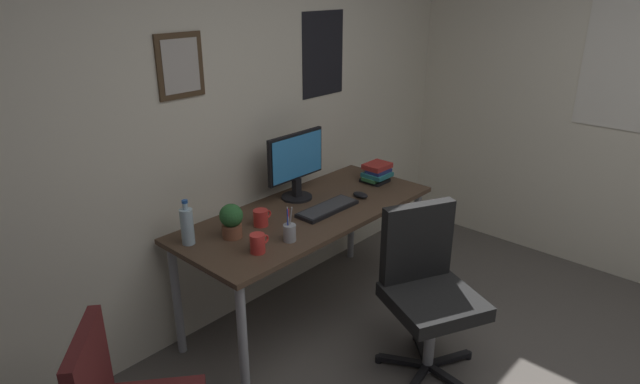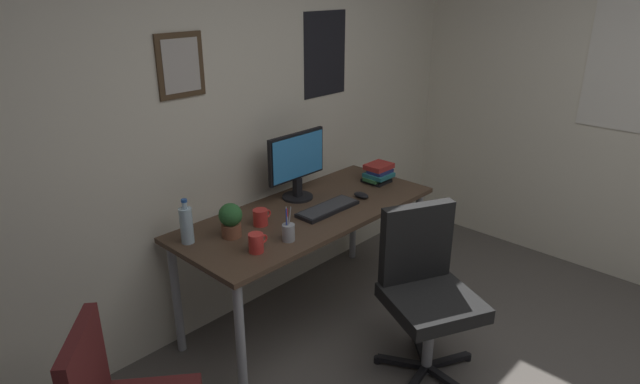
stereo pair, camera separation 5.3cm
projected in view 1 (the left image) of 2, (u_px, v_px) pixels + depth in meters
name	position (u px, v px, depth m)	size (l,w,h in m)	color
wall_back	(232.00, 117.00, 3.22)	(4.40, 0.10, 2.60)	beige
desk	(308.00, 222.00, 3.32)	(1.71, 0.71, 0.75)	#4C3828
office_chair	(426.00, 283.00, 2.92)	(0.61, 0.61, 0.95)	black
monitor	(296.00, 163.00, 3.39)	(0.46, 0.20, 0.43)	black
keyboard	(328.00, 208.00, 3.29)	(0.43, 0.15, 0.03)	black
computer_mouse	(360.00, 195.00, 3.48)	(0.06, 0.11, 0.04)	black
water_bottle	(187.00, 226.00, 2.84)	(0.07, 0.07, 0.25)	silver
coffee_mug_near	(258.00, 243.00, 2.77)	(0.12, 0.08, 0.10)	red
coffee_mug_far	(261.00, 218.00, 3.08)	(0.12, 0.09, 0.10)	red
potted_plant	(231.00, 220.00, 2.92)	(0.13, 0.13, 0.20)	brown
pen_cup	(290.00, 232.00, 2.89)	(0.07, 0.07, 0.20)	#9EA0A5
book_stack_left	(377.00, 173.00, 3.73)	(0.20, 0.18, 0.13)	black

